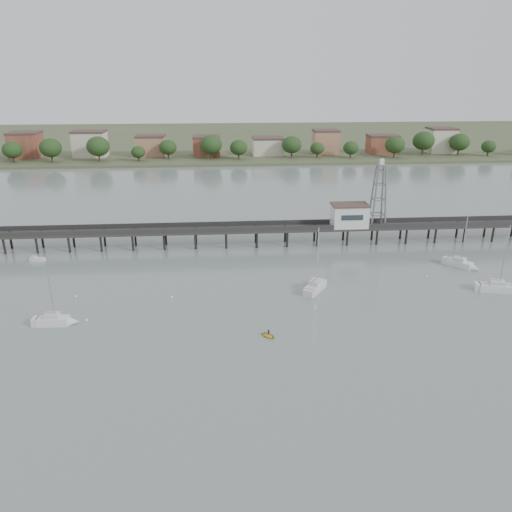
{
  "coord_description": "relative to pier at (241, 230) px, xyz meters",
  "views": [
    {
      "loc": [
        -4.79,
        -48.78,
        38.09
      ],
      "look_at": [
        2.05,
        42.0,
        4.0
      ],
      "focal_mm": 35.0,
      "sensor_mm": 36.0,
      "label": 1
    }
  ],
  "objects": [
    {
      "name": "sailboat_c",
      "position": [
        13.01,
        -25.17,
        -3.15
      ],
      "size": [
        6.03,
        7.58,
        12.63
      ],
      "rotation": [
        0.0,
        0.0,
        0.99
      ],
      "color": "silver",
      "rests_on": "ground"
    },
    {
      "name": "ground_plane",
      "position": [
        0.0,
        -60.0,
        -3.79
      ],
      "size": [
        500.0,
        500.0,
        0.0
      ],
      "primitive_type": "plane",
      "color": "slate",
      "rests_on": "ground"
    },
    {
      "name": "dinghy_occupant",
      "position": [
        2.13,
        -42.39,
        -3.79
      ],
      "size": [
        0.37,
        1.0,
        0.24
      ],
      "primitive_type": "imported",
      "rotation": [
        0.0,
        0.0,
        3.14
      ],
      "color": "black",
      "rests_on": "ground"
    },
    {
      "name": "yellow_dinghy",
      "position": [
        2.13,
        -42.39,
        -3.79
      ],
      "size": [
        1.68,
        1.52,
        2.46
      ],
      "primitive_type": "imported",
      "rotation": [
        0.0,
        0.0,
        0.7
      ],
      "color": "yellow",
      "rests_on": "ground"
    },
    {
      "name": "mooring_buoys",
      "position": [
        2.86,
        -28.71,
        -3.71
      ],
      "size": [
        81.75,
        14.08,
        0.39
      ],
      "color": "beige",
      "rests_on": "ground"
    },
    {
      "name": "lattice_tower",
      "position": [
        31.5,
        0.0,
        7.31
      ],
      "size": [
        3.2,
        3.2,
        15.5
      ],
      "color": "slate",
      "rests_on": "ground"
    },
    {
      "name": "sailboat_a",
      "position": [
        -30.76,
        -36.1,
        -3.14
      ],
      "size": [
        6.65,
        2.06,
        11.08
      ],
      "rotation": [
        0.0,
        0.0,
        -0.02
      ],
      "color": "silver",
      "rests_on": "ground"
    },
    {
      "name": "pier_building",
      "position": [
        25.0,
        0.0,
        2.87
      ],
      "size": [
        8.4,
        5.4,
        5.3
      ],
      "color": "silver",
      "rests_on": "ground"
    },
    {
      "name": "far_shore",
      "position": [
        0.36,
        179.58,
        -2.85
      ],
      "size": [
        500.0,
        170.0,
        10.4
      ],
      "color": "#475133",
      "rests_on": "ground"
    },
    {
      "name": "sailboat_d",
      "position": [
        46.64,
        -29.19,
        -3.15
      ],
      "size": [
        8.32,
        4.21,
        13.24
      ],
      "rotation": [
        0.0,
        0.0,
        -0.25
      ],
      "color": "silver",
      "rests_on": "ground"
    },
    {
      "name": "white_tender",
      "position": [
        -43.72,
        -6.79,
        -3.43
      ],
      "size": [
        3.27,
        1.92,
        1.19
      ],
      "rotation": [
        0.0,
        0.0,
        -0.22
      ],
      "color": "silver",
      "rests_on": "ground"
    },
    {
      "name": "sailboat_e",
      "position": [
        44.72,
        -17.42,
        -3.14
      ],
      "size": [
        6.14,
        6.65,
        11.72
      ],
      "rotation": [
        0.0,
        0.0,
        -0.86
      ],
      "color": "silver",
      "rests_on": "ground"
    },
    {
      "name": "pier",
      "position": [
        0.0,
        0.0,
        0.0
      ],
      "size": [
        150.0,
        5.0,
        5.5
      ],
      "color": "#2D2823",
      "rests_on": "ground"
    }
  ]
}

